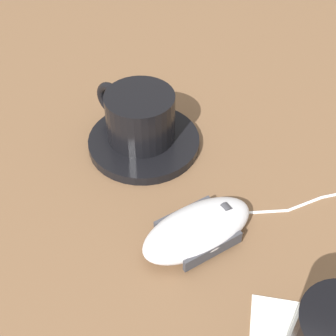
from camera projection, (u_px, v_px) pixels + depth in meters
The scene contains 4 objects.
ground_plane at pixel (225, 255), 0.44m from camera, with size 3.00×3.00×0.00m, color brown.
saucer at pixel (144, 142), 0.54m from camera, with size 0.13×0.13×0.01m, color black.
coffee_cup at pixel (139, 116), 0.52m from camera, with size 0.08×0.10×0.06m.
computer_mouse at pixel (198, 229), 0.44m from camera, with size 0.12×0.12×0.03m.
Camera 1 is at (0.25, 0.03, 0.37)m, focal length 50.00 mm.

